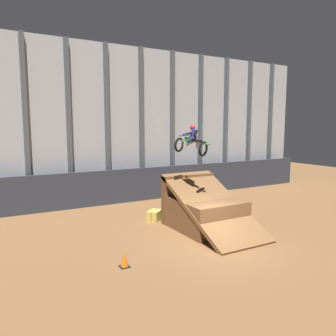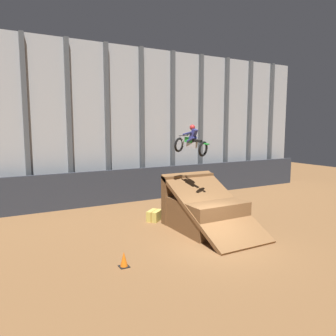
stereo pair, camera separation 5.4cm
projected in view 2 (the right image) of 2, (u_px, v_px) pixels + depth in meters
The scene contains 7 objects.
ground_plane at pixel (218, 246), 14.16m from camera, with size 60.00×60.00×0.00m, color brown.
arena_back_wall at pixel (124, 124), 22.73m from camera, with size 32.00×0.40×10.60m.
lower_barrier at pixel (131, 185), 22.33m from camera, with size 31.36×0.20×2.28m.
dirt_ramp at pixel (203, 210), 16.65m from camera, with size 3.05×5.17×2.74m.
rider_bike_solo at pixel (191, 142), 15.73m from camera, with size 1.29×1.82×1.52m.
traffic_cone_near_ramp at pixel (124, 260), 12.00m from camera, with size 0.36×0.36×0.58m.
hay_bale_trackside at pixel (154, 216), 17.92m from camera, with size 1.07×1.04×0.57m.
Camera 2 is at (-8.53, -10.84, 5.13)m, focal length 35.00 mm.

